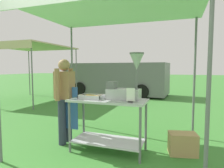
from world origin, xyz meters
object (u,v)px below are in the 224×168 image
donut_cart (108,115)px  neighbour_tent (29,48)px  stall_canopy (110,11)px  vendor (65,96)px  donut_fryer (127,83)px  menu_sign (131,96)px  supply_crate (183,144)px  van_grey (116,78)px  donut_tray (92,97)px

donut_cart → neighbour_tent: neighbour_tent is taller
stall_canopy → vendor: bearing=-179.4°
donut_fryer → stall_canopy: bearing=177.3°
vendor → donut_cart: bearing=-5.5°
stall_canopy → menu_sign: 1.49m
stall_canopy → supply_crate: 2.55m
stall_canopy → neighbour_tent: bearing=144.4°
vendor → van_grey: 6.93m
menu_sign → neighbour_tent: 6.81m
neighbour_tent → donut_tray: bearing=-38.2°
van_grey → neighbour_tent: (-2.91, -3.21, 1.43)m
stall_canopy → neighbour_tent: stall_canopy is taller
donut_cart → donut_tray: bearing=-173.0°
donut_tray → supply_crate: bearing=12.2°
vendor → van_grey: van_grey is taller
donut_fryer → donut_cart: bearing=-164.5°
stall_canopy → donut_cart: bearing=-90.0°
donut_cart → donut_tray: size_ratio=3.15×
donut_cart → supply_crate: 1.34m
stall_canopy → van_grey: stall_canopy is taller
stall_canopy → donut_cart: size_ratio=2.32×
donut_tray → neighbour_tent: 6.20m
stall_canopy → menu_sign: (0.43, -0.24, -1.41)m
donut_cart → supply_crate: size_ratio=2.63×
donut_fryer → supply_crate: donut_fryer is taller
donut_cart → van_grey: 7.23m
vendor → neighbour_tent: (-4.13, 3.61, 1.41)m
menu_sign → donut_cart: bearing=161.4°
supply_crate → van_grey: bearing=116.8°
van_grey → donut_fryer: bearing=-70.4°
donut_tray → van_grey: (-1.84, 6.95, -0.06)m
donut_tray → van_grey: 7.19m
menu_sign → vendor: vendor is taller
menu_sign → neighbour_tent: bearing=144.9°
donut_tray → donut_fryer: 0.66m
donut_cart → vendor: bearing=174.5°
donut_cart → donut_fryer: bearing=15.5°
menu_sign → supply_crate: menu_sign is taller
menu_sign → neighbour_tent: size_ratio=0.07×
van_grey → neighbour_tent: 4.56m
stall_canopy → donut_tray: size_ratio=7.31×
supply_crate → neighbour_tent: 7.44m
supply_crate → donut_tray: bearing=-167.8°
menu_sign → supply_crate: bearing=28.8°
donut_cart → vendor: vendor is taller
menu_sign → stall_canopy: bearing=150.5°
neighbour_tent → stall_canopy: bearing=-35.6°
stall_canopy → menu_sign: bearing=-29.5°
donut_fryer → neighbour_tent: bearing=145.9°
donut_fryer → menu_sign: donut_fryer is taller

